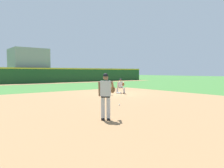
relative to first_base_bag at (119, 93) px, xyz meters
The scene contains 10 objects.
ground_plane 0.04m from the first_base_bag, ahead, with size 160.00×160.00×0.00m, color #3D7533.
infield_dirt_patch 5.33m from the first_base_bag, 132.09° to the right, with size 18.00×18.00×0.01m, color #9E754C.
warning_track_strip 20.00m from the first_base_bag, 90.00° to the left, with size 48.00×3.20×0.01m, color #9E754C.
first_base_bag is the anchor object (origin of this frame).
baseball 6.86m from the first_base_bag, 128.91° to the right, with size 0.07×0.07×0.07m, color white.
pitcher 10.67m from the first_base_bag, 132.00° to the right, with size 0.85×0.55×1.86m.
first_baseman 0.71m from the first_base_bag, 30.79° to the right, with size 0.72×1.09×1.34m.
baserunner 1.71m from the first_base_bag, 169.78° to the right, with size 0.51×0.64×1.46m.
outfield_wall 22.04m from the first_base_bag, 90.00° to the left, with size 48.00×0.54×2.60m.
stadium_seating_block 25.92m from the first_base_bag, 90.00° to the left, with size 5.91×5.90×6.00m.
Camera 1 is at (-12.14, -14.81, 1.92)m, focal length 35.00 mm.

